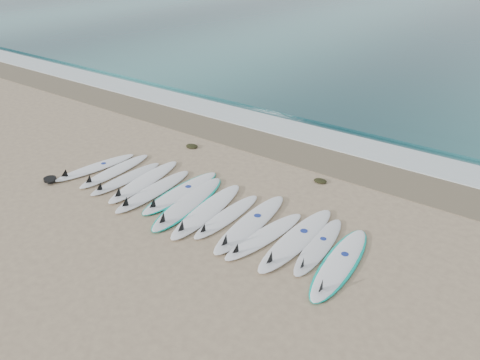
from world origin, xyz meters
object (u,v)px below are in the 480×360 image
Objects in this scene: surfboard_13 at (339,264)px; surfboard_7 at (206,211)px; surfboard_0 at (94,168)px; leash_coil at (50,180)px.

surfboard_7 is at bearing 175.96° from surfboard_13.
surfboard_0 is 7.32m from surfboard_13.
surfboard_13 reaches higher than surfboard_0.
surfboard_13 is 5.91× the size of leash_coil.
surfboard_7 is 4.48m from leash_coil.
surfboard_0 is at bearing 175.92° from surfboard_13.
surfboard_13 is at bearing -5.99° from surfboard_7.
surfboard_13 is at bearing 10.06° from surfboard_0.
surfboard_7 is at bearing 10.02° from surfboard_0.
leash_coil is (-0.35, -1.13, -0.00)m from surfboard_0.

